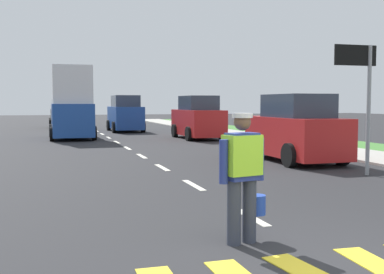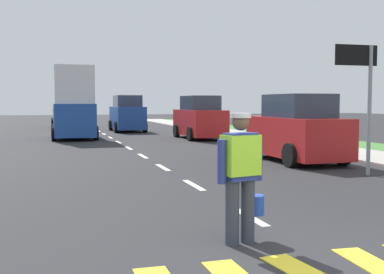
{
  "view_description": "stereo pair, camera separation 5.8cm",
  "coord_description": "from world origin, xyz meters",
  "views": [
    {
      "loc": [
        -3.06,
        -4.33,
        1.8
      ],
      "look_at": [
        -0.21,
        5.15,
        1.1
      ],
      "focal_mm": 45.52,
      "sensor_mm": 36.0,
      "label": 1
    },
    {
      "loc": [
        -3.0,
        -4.35,
        1.8
      ],
      "look_at": [
        -0.21,
        5.15,
        1.1
      ],
      "focal_mm": 45.52,
      "sensor_mm": 36.0,
      "label": 2
    }
  ],
  "objects": [
    {
      "name": "lane_direction_sign",
      "position": [
        4.34,
        5.93,
        2.41
      ],
      "size": [
        1.16,
        0.11,
        3.2
      ],
      "color": "gray",
      "rests_on": "ground"
    },
    {
      "name": "car_parked_curbside",
      "position": [
        4.25,
        8.96,
        0.95
      ],
      "size": [
        1.89,
        3.97,
        2.05
      ],
      "color": "red",
      "rests_on": "ground"
    },
    {
      "name": "lane_center_line",
      "position": [
        0.0,
        25.2,
        0.0
      ],
      "size": [
        0.14,
        46.4,
        0.01
      ],
      "color": "silver",
      "rests_on": "ground"
    },
    {
      "name": "road_worker",
      "position": [
        -0.66,
        1.36,
        0.93
      ],
      "size": [
        0.73,
        0.48,
        1.67
      ],
      "color": "#383D4C",
      "rests_on": "ground"
    },
    {
      "name": "sidewalk_right",
      "position": [
        7.2,
        10.0,
        0.0
      ],
      "size": [
        2.4,
        72.0,
        0.14
      ],
      "primitive_type": "cube",
      "color": "#B2ADA3",
      "rests_on": "ground"
    },
    {
      "name": "car_outgoing_far",
      "position": [
        1.68,
        25.91,
        1.04
      ],
      "size": [
        1.95,
        4.27,
        2.24
      ],
      "color": "#1E4799",
      "rests_on": "ground"
    },
    {
      "name": "ground_plane",
      "position": [
        0.0,
        21.0,
        0.0
      ],
      "size": [
        96.0,
        96.0,
        0.0
      ],
      "primitive_type": "plane",
      "color": "#28282B"
    },
    {
      "name": "car_oncoming_third",
      "position": [
        -1.84,
        31.79,
        0.94
      ],
      "size": [
        2.01,
        4.29,
        2.03
      ],
      "color": "black",
      "rests_on": "ground"
    },
    {
      "name": "delivery_truck",
      "position": [
        -1.83,
        20.48,
        1.61
      ],
      "size": [
        2.16,
        4.6,
        3.54
      ],
      "color": "#1E4799",
      "rests_on": "ground"
    },
    {
      "name": "car_parked_far",
      "position": [
        4.2,
        18.82,
        0.99
      ],
      "size": [
        1.9,
        4.21,
        2.14
      ],
      "color": "red",
      "rests_on": "ground"
    }
  ]
}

